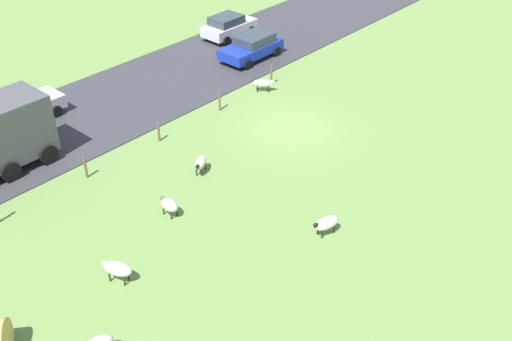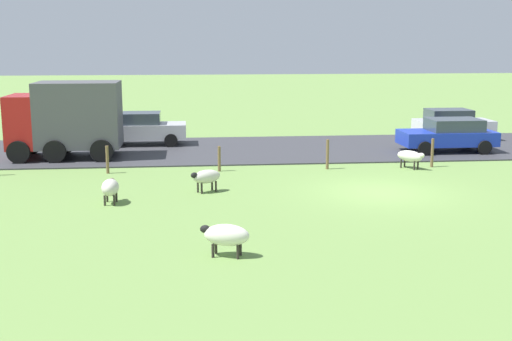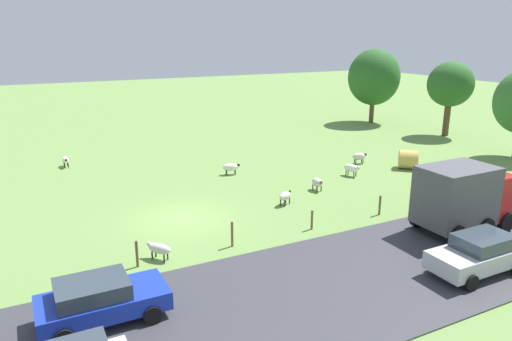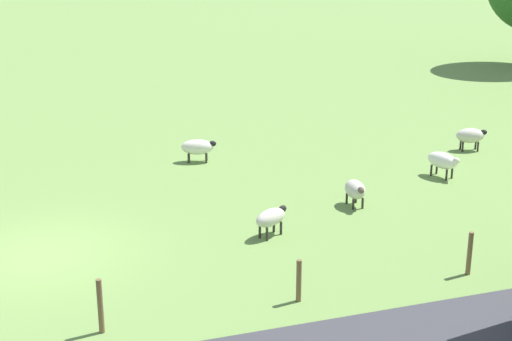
{
  "view_description": "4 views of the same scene",
  "coord_description": "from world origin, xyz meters",
  "px_view_note": "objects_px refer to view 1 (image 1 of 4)",
  "views": [
    {
      "loc": [
        -16.8,
        21.74,
        15.84
      ],
      "look_at": [
        -2.44,
        5.58,
        1.3
      ],
      "focal_mm": 42.07,
      "sensor_mm": 36.0,
      "label": 1
    },
    {
      "loc": [
        -21.81,
        6.55,
        5.19
      ],
      "look_at": [
        -1.47,
        4.49,
        1.15
      ],
      "focal_mm": 46.54,
      "sensor_mm": 36.0,
      "label": 2
    },
    {
      "loc": [
        22.91,
        -7.29,
        9.56
      ],
      "look_at": [
        -2.3,
        5.62,
        1.36
      ],
      "focal_mm": 33.39,
      "sensor_mm": 36.0,
      "label": 3
    },
    {
      "loc": [
        18.91,
        -0.39,
        8.37
      ],
      "look_at": [
        -0.71,
        6.02,
        1.44
      ],
      "focal_mm": 54.26,
      "sensor_mm": 36.0,
      "label": 4
    }
  ],
  "objects_px": {
    "car_2": "(252,46)",
    "sheep_3": "(326,223)",
    "sheep_0": "(117,269)",
    "car_1": "(22,107)",
    "sheep_5": "(200,163)",
    "car_0": "(229,26)",
    "sheep_2": "(263,83)",
    "sheep_4": "(169,205)"
  },
  "relations": [
    {
      "from": "sheep_0",
      "to": "sheep_4",
      "type": "height_order",
      "value": "sheep_0"
    },
    {
      "from": "sheep_2",
      "to": "car_2",
      "type": "height_order",
      "value": "car_2"
    },
    {
      "from": "sheep_0",
      "to": "sheep_3",
      "type": "distance_m",
      "value": 8.38
    },
    {
      "from": "sheep_3",
      "to": "car_1",
      "type": "height_order",
      "value": "car_1"
    },
    {
      "from": "car_1",
      "to": "sheep_4",
      "type": "bearing_deg",
      "value": 178.93
    },
    {
      "from": "car_0",
      "to": "sheep_3",
      "type": "bearing_deg",
      "value": 144.15
    },
    {
      "from": "car_0",
      "to": "car_2",
      "type": "distance_m",
      "value": 4.0
    },
    {
      "from": "sheep_0",
      "to": "car_0",
      "type": "height_order",
      "value": "car_0"
    },
    {
      "from": "sheep_0",
      "to": "car_1",
      "type": "relative_size",
      "value": 0.3
    },
    {
      "from": "sheep_4",
      "to": "car_1",
      "type": "relative_size",
      "value": 0.25
    },
    {
      "from": "car_2",
      "to": "sheep_3",
      "type": "bearing_deg",
      "value": 141.57
    },
    {
      "from": "sheep_2",
      "to": "car_1",
      "type": "relative_size",
      "value": 0.29
    },
    {
      "from": "sheep_0",
      "to": "sheep_4",
      "type": "relative_size",
      "value": 1.23
    },
    {
      "from": "sheep_4",
      "to": "sheep_2",
      "type": "bearing_deg",
      "value": -67.5
    },
    {
      "from": "sheep_3",
      "to": "sheep_5",
      "type": "height_order",
      "value": "sheep_3"
    },
    {
      "from": "sheep_4",
      "to": "car_1",
      "type": "distance_m",
      "value": 11.97
    },
    {
      "from": "sheep_4",
      "to": "car_1",
      "type": "bearing_deg",
      "value": -1.07
    },
    {
      "from": "sheep_3",
      "to": "car_0",
      "type": "height_order",
      "value": "car_0"
    },
    {
      "from": "car_2",
      "to": "sheep_0",
      "type": "bearing_deg",
      "value": 118.38
    },
    {
      "from": "sheep_3",
      "to": "sheep_4",
      "type": "distance_m",
      "value": 6.62
    },
    {
      "from": "car_0",
      "to": "sheep_0",
      "type": "bearing_deg",
      "value": 124.12
    },
    {
      "from": "sheep_3",
      "to": "sheep_2",
      "type": "bearing_deg",
      "value": -37.87
    },
    {
      "from": "sheep_0",
      "to": "sheep_5",
      "type": "distance_m",
      "value": 7.57
    },
    {
      "from": "sheep_0",
      "to": "sheep_3",
      "type": "height_order",
      "value": "sheep_0"
    },
    {
      "from": "sheep_3",
      "to": "car_0",
      "type": "relative_size",
      "value": 0.33
    },
    {
      "from": "sheep_2",
      "to": "car_1",
      "type": "xyz_separation_m",
      "value": [
        7.18,
        11.31,
        0.38
      ]
    },
    {
      "from": "sheep_4",
      "to": "sheep_5",
      "type": "bearing_deg",
      "value": -66.81
    },
    {
      "from": "sheep_5",
      "to": "car_1",
      "type": "relative_size",
      "value": 0.28
    },
    {
      "from": "sheep_4",
      "to": "car_0",
      "type": "relative_size",
      "value": 0.26
    },
    {
      "from": "sheep_3",
      "to": "sheep_5",
      "type": "xyz_separation_m",
      "value": [
        7.02,
        0.28,
        0.0
      ]
    },
    {
      "from": "sheep_0",
      "to": "sheep_2",
      "type": "relative_size",
      "value": 1.05
    },
    {
      "from": "sheep_2",
      "to": "sheep_5",
      "type": "bearing_deg",
      "value": 112.24
    },
    {
      "from": "sheep_3",
      "to": "sheep_5",
      "type": "relative_size",
      "value": 1.1
    },
    {
      "from": "sheep_4",
      "to": "sheep_5",
      "type": "xyz_separation_m",
      "value": [
        1.34,
        -3.12,
        0.01
      ]
    },
    {
      "from": "sheep_3",
      "to": "sheep_5",
      "type": "distance_m",
      "value": 7.02
    },
    {
      "from": "sheep_0",
      "to": "sheep_3",
      "type": "relative_size",
      "value": 0.99
    },
    {
      "from": "sheep_3",
      "to": "car_2",
      "type": "relative_size",
      "value": 0.3
    },
    {
      "from": "sheep_4",
      "to": "car_2",
      "type": "bearing_deg",
      "value": -59.97
    },
    {
      "from": "sheep_2",
      "to": "sheep_4",
      "type": "height_order",
      "value": "sheep_4"
    },
    {
      "from": "sheep_0",
      "to": "sheep_2",
      "type": "xyz_separation_m",
      "value": [
        6.32,
        -15.42,
        -0.06
      ]
    },
    {
      "from": "sheep_3",
      "to": "car_2",
      "type": "distance_m",
      "value": 18.03
    },
    {
      "from": "car_0",
      "to": "sheep_2",
      "type": "bearing_deg",
      "value": 147.22
    }
  ]
}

